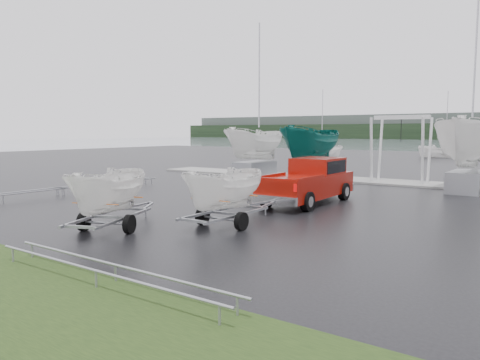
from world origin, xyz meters
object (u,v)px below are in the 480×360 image
trailer_hitched (225,155)px  boat_hoist (401,139)px  trailer_parked (108,155)px  pickup_truck (311,180)px

trailer_hitched → boat_hoist: 16.40m
trailer_hitched → trailer_parked: trailer_parked is taller
trailer_parked → boat_hoist: 19.36m
pickup_truck → trailer_parked: (-2.45, -9.14, 1.42)m
pickup_truck → trailer_hitched: (0.13, -6.45, 1.37)m
pickup_truck → trailer_parked: trailer_parked is taller
trailer_hitched → trailer_parked: bearing=-135.1°
trailer_hitched → boat_hoist: (0.78, 16.38, 0.28)m
pickup_truck → trailer_hitched: 6.59m
pickup_truck → boat_hoist: 10.10m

